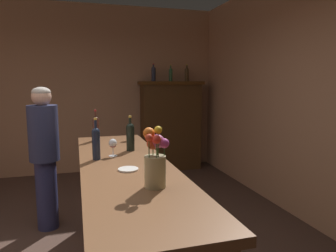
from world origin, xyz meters
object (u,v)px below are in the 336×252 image
object	(u,v)px
wine_bottle_riesling	(130,135)
wine_glass_front	(130,129)
flower_arrangement	(155,160)
patron_in_grey	(44,151)
bar_counter	(127,227)
display_cabinet	(171,124)
wine_bottle_rose	(96,127)
display_bottle_center	(187,74)
wine_glass_mid	(113,144)
cheese_plate	(128,169)
display_bottle_left	(154,73)
wine_bottle_syrah	(96,142)
display_bottle_midleft	(171,74)

from	to	relation	value
wine_bottle_riesling	wine_glass_front	size ratio (longest dim) A/B	1.93
flower_arrangement	patron_in_grey	size ratio (longest dim) A/B	0.23
bar_counter	display_cabinet	distance (m)	3.45
wine_bottle_rose	patron_in_grey	xyz separation A→B (m)	(-0.54, 0.23, -0.27)
display_bottle_center	wine_glass_mid	bearing A→B (deg)	-120.30
bar_counter	cheese_plate	size ratio (longest dim) A/B	17.50
wine_glass_mid	patron_in_grey	distance (m)	1.19
cheese_plate	display_bottle_left	xyz separation A→B (m)	(1.01, 3.34, 0.76)
display_bottle_center	patron_in_grey	world-z (taller)	display_bottle_center
wine_bottle_syrah	cheese_plate	distance (m)	0.44
display_bottle_midleft	wine_glass_front	bearing A→B (deg)	-116.98
wine_bottle_rose	display_bottle_left	xyz separation A→B (m)	(1.15, 2.14, 0.62)
wine_glass_mid	cheese_plate	xyz separation A→B (m)	(0.05, -0.45, -0.09)
flower_arrangement	display_bottle_midleft	xyz separation A→B (m)	(1.23, 3.73, 0.59)
wine_bottle_riesling	cheese_plate	xyz separation A→B (m)	(-0.12, -0.62, -0.13)
wine_bottle_riesling	wine_glass_mid	bearing A→B (deg)	-136.33
display_bottle_midleft	bar_counter	bearing A→B (deg)	-112.59
display_cabinet	wine_bottle_syrah	distance (m)	3.35
display_cabinet	patron_in_grey	size ratio (longest dim) A/B	1.04
wine_glass_mid	display_bottle_left	distance (m)	3.15
flower_arrangement	wine_glass_mid	bearing A→B (deg)	100.17
wine_bottle_syrah	display_bottle_left	world-z (taller)	display_bottle_left
wine_glass_front	display_bottle_center	world-z (taller)	display_bottle_center
display_bottle_midleft	wine_bottle_syrah	bearing A→B (deg)	-117.11
wine_bottle_riesling	wine_glass_front	xyz separation A→B (m)	(0.08, 0.51, -0.02)
bar_counter	wine_bottle_syrah	world-z (taller)	wine_bottle_syrah
patron_in_grey	wine_bottle_rose	bearing A→B (deg)	45.74
wine_bottle_rose	flower_arrangement	world-z (taller)	flower_arrangement
cheese_plate	display_bottle_center	distance (m)	3.79
display_cabinet	wine_bottle_riesling	size ratio (longest dim) A/B	5.17
display_bottle_left	patron_in_grey	xyz separation A→B (m)	(-1.69, -1.90, -0.89)
wine_glass_front	wine_glass_mid	xyz separation A→B (m)	(-0.26, -0.68, -0.02)
wine_bottle_riesling	flower_arrangement	distance (m)	1.01
wine_glass_mid	display_bottle_midleft	world-z (taller)	display_bottle_midleft
bar_counter	wine_bottle_riesling	xyz separation A→B (m)	(0.11, 0.45, 0.64)
patron_in_grey	wine_bottle_riesling	bearing A→B (deg)	23.71
bar_counter	wine_glass_front	bearing A→B (deg)	78.59
flower_arrangement	display_bottle_midleft	size ratio (longest dim) A/B	1.24
cheese_plate	display_bottle_midleft	bearing A→B (deg)	68.32
wine_bottle_rose	wine_bottle_riesling	bearing A→B (deg)	-65.55
display_cabinet	wine_glass_front	world-z (taller)	display_cabinet
display_bottle_center	wine_glass_front	bearing A→B (deg)	-122.94
wine_bottle_riesling	display_bottle_left	size ratio (longest dim) A/B	1.02
wine_bottle_riesling	wine_glass_mid	world-z (taller)	wine_bottle_riesling
wine_glass_mid	display_bottle_center	distance (m)	3.41
wine_bottle_syrah	flower_arrangement	distance (m)	0.81
bar_counter	display_bottle_midleft	xyz separation A→B (m)	(1.32, 3.17, 1.25)
flower_arrangement	display_bottle_left	world-z (taller)	display_bottle_left
bar_counter	cheese_plate	distance (m)	0.53
wine_glass_front	display_bottle_center	xyz separation A→B (m)	(1.43, 2.21, 0.64)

